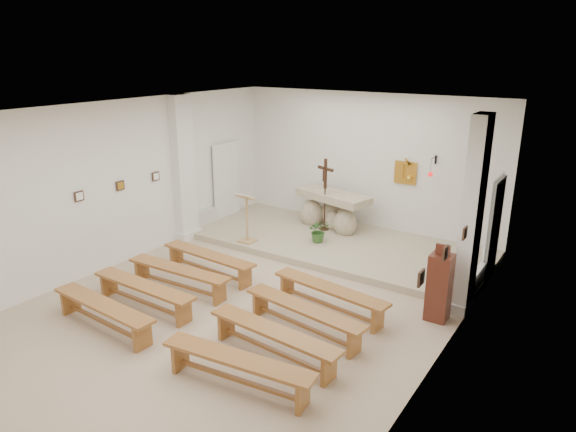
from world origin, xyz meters
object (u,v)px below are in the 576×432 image
Objects in this scene: bench_left_front at (209,259)px; bench_right_front at (330,293)px; donation_pedestal at (439,287)px; crucifix_stand at (325,189)px; bench_right_third at (274,337)px; bench_right_second at (304,313)px; bench_right_fourth at (237,365)px; bench_left_fourth at (103,310)px; altar at (332,213)px; bench_left_second at (178,274)px; bench_left_third at (144,290)px; lectern at (247,218)px.

bench_left_front is 1.00× the size of bench_right_front.
crucifix_stand is at bearing 144.33° from donation_pedestal.
crucifix_stand is 4.61m from donation_pedestal.
donation_pedestal is at bearing 60.63° from bench_right_third.
bench_right_second is 1.00× the size of bench_right_fourth.
bench_right_front is at bearing 97.57° from bench_right_second.
bench_left_front and bench_left_fourth have the same top height.
altar reaches higher than bench_right_third.
bench_left_second is 0.99× the size of bench_right_second.
altar is 6.36m from bench_left_fourth.
altar is 0.90× the size of bench_right_third.
bench_left_third is at bearing -92.44° from bench_left_second.
crucifix_stand is 0.78× the size of bench_left_front.
bench_right_fourth is at bearing -16.02° from bench_left_third.
bench_left_second is 1.00× the size of bench_left_third.
lectern reaches higher than bench_left_third.
altar is 0.89× the size of bench_right_second.
lectern is 1.75m from bench_left_front.
crucifix_stand reaches higher than donation_pedestal.
donation_pedestal is 4.60m from bench_left_front.
lectern is 0.52× the size of bench_left_front.
bench_right_third is at bearing -82.62° from bench_right_front.
altar is 1.73× the size of lectern.
bench_right_third is 1.00× the size of bench_right_fourth.
bench_right_third is (2.84, -0.87, 0.00)m from bench_left_second.
lectern is at bearing -106.17° from altar.
donation_pedestal is at bearing -24.67° from altar.
bench_right_front and bench_right_second have the same top height.
crucifix_stand is 0.78× the size of bench_left_fourth.
bench_right_second is at bearing -135.64° from donation_pedestal.
lectern is 3.59m from bench_right_front.
bench_left_fourth is (0.00, -1.73, 0.00)m from bench_left_second.
bench_left_fourth is 1.00× the size of bench_right_fourth.
donation_pedestal is at bearing -11.18° from lectern.
bench_right_fourth is at bearing -50.35° from crucifix_stand.
crucifix_stand is at bearing 80.49° from bench_left_front.
bench_left_second is 1.73m from bench_left_fourth.
bench_left_third and bench_right_third have the same top height.
bench_left_second is 1.00× the size of bench_left_fourth.
bench_right_front is 2.60m from bench_right_fourth.
donation_pedestal is 0.60× the size of bench_left_front.
donation_pedestal is at bearing 33.05° from bench_right_front.
altar is 3.81m from bench_left_front.
bench_right_fourth is (0.00, -2.60, 0.00)m from bench_right_front.
bench_right_third is (1.99, -5.44, -0.17)m from altar.
bench_right_front is 0.87m from bench_right_second.
bench_left_front and bench_right_fourth have the same top height.
lectern is 0.52× the size of bench_left_third.
crucifix_stand reaches higher than bench_left_fourth.
bench_left_second is (0.00, -0.87, 0.00)m from bench_left_front.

